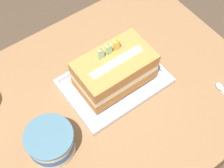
{
  "coord_description": "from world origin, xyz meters",
  "views": [
    {
      "loc": [
        -0.32,
        -0.45,
        1.66
      ],
      "look_at": [
        0.02,
        0.01,
        0.75
      ],
      "focal_mm": 51.0,
      "sensor_mm": 36.0,
      "label": 1
    }
  ],
  "objects": [
    {
      "name": "dining_table",
      "position": [
        0.0,
        0.0,
        0.61
      ],
      "size": [
        0.99,
        0.78,
        0.72
      ],
      "color": "olive",
      "rests_on": "ground_plane"
    },
    {
      "name": "ice_cream_tub",
      "position": [
        -0.25,
        -0.05,
        0.77
      ],
      "size": [
        0.14,
        0.14,
        0.09
      ],
      "color": "silver",
      "rests_on": "dining_table"
    },
    {
      "name": "ground_plane",
      "position": [
        0.0,
        0.0,
        0.0
      ],
      "size": [
        8.0,
        8.0,
        0.0
      ],
      "primitive_type": "plane",
      "color": "#4C3D2D"
    },
    {
      "name": "birthday_cake",
      "position": [
        0.04,
        0.02,
        0.8
      ],
      "size": [
        0.25,
        0.15,
        0.17
      ],
      "color": "#C68240",
      "rests_on": "foil_tray"
    },
    {
      "name": "serving_spoon_near_tray",
      "position": [
        0.32,
        -0.21,
        0.73
      ],
      "size": [
        0.04,
        0.12,
        0.01
      ],
      "color": "silver",
      "rests_on": "dining_table"
    },
    {
      "name": "foil_tray",
      "position": [
        0.04,
        0.02,
        0.73
      ],
      "size": [
        0.34,
        0.24,
        0.02
      ],
      "color": "silver",
      "rests_on": "dining_table"
    }
  ]
}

